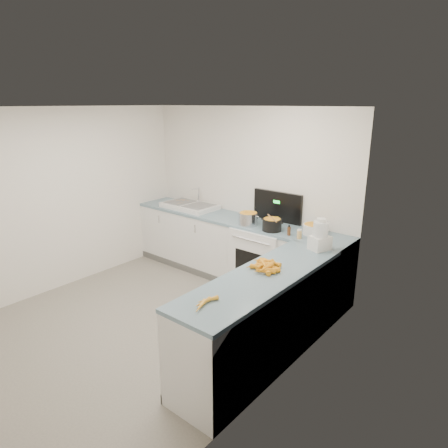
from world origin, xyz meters
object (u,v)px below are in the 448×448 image
Objects in this scene: stove at (264,257)px; black_pot at (272,225)px; extract_bottle at (289,231)px; sink at (190,206)px; spice_jar at (299,234)px; steel_pot at (248,219)px; mixing_bowl at (314,229)px; food_processor at (320,236)px.

stove is 5.45× the size of black_pot.
stove is 0.72m from extract_bottle.
stove reaches higher than black_pot.
spice_jar is at bearing -5.66° from sink.
spice_jar is at bearing -4.19° from steel_pot.
mixing_bowl is at bearing 23.63° from black_pot.
extract_bottle is at bearing -5.40° from sink.
spice_jar is (0.16, -0.02, -0.00)m from extract_bottle.
extract_bottle is (0.66, -0.04, -0.02)m from steel_pot.
stove is at bearing 163.09° from spice_jar.
black_pot is 0.44m from spice_jar.
mixing_bowl is at bearing 48.19° from extract_bottle.
stove is at bearing 33.36° from steel_pot.
sink is at bearing 179.38° from stove.
spice_jar is (2.07, -0.21, 0.01)m from sink.
black_pot is (0.19, -0.14, 0.53)m from stove.
sink reaches higher than steel_pot.
mixing_bowl is (0.49, 0.22, -0.00)m from black_pot.
black_pot is 2.43× the size of spice_jar.
extract_bottle is at bearing -131.81° from mixing_bowl.
food_processor is (0.53, -0.22, 0.10)m from extract_bottle.
mixing_bowl is 0.76× the size of food_processor.
stove is 13.25× the size of spice_jar.
sink is at bearing 170.68° from food_processor.
spice_jar is at bearing -16.91° from stove.
food_processor reaches higher than extract_bottle.
mixing_bowl is 0.33m from extract_bottle.
food_processor reaches higher than steel_pot.
stove is at bearing 158.78° from food_processor.
food_processor is at bearing -56.17° from mixing_bowl.
extract_bottle is (0.27, -0.03, -0.01)m from black_pot.
stove is 4.85× the size of mixing_bowl.
spice_jar is (-0.06, -0.27, -0.01)m from mixing_bowl.
sink is 1.92m from extract_bottle.
mixing_bowl reaches higher than spice_jar.
mixing_bowl is at bearing 77.90° from spice_jar.
stove reaches higher than mixing_bowl.
mixing_bowl is at bearing 13.36° from steel_pot.
black_pot is (0.39, -0.01, -0.01)m from steel_pot.
mixing_bowl is at bearing 123.83° from food_processor.
mixing_bowl is 2.56× the size of extract_bottle.
extract_bottle is (1.91, -0.18, 0.02)m from sink.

